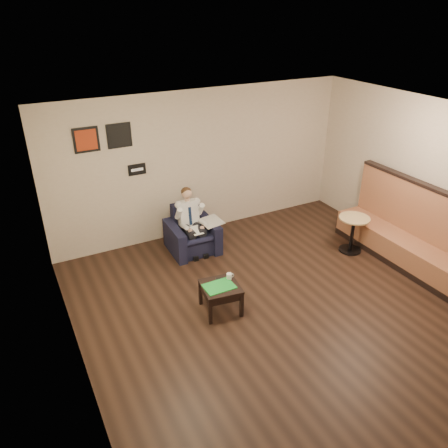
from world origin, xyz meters
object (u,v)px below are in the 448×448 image
banquette (407,226)px  armchair (192,230)px  coffee_mug (229,276)px  side_table (221,298)px  cafe_table (352,234)px  smartphone (220,279)px  seated_man (194,225)px  green_folder (219,286)px

banquette → armchair: bearing=146.5°
coffee_mug → banquette: 3.35m
side_table → cafe_table: cafe_table is taller
cafe_table → banquette: bearing=-50.8°
banquette → side_table: bearing=175.8°
coffee_mug → cafe_table: size_ratio=0.14×
side_table → coffee_mug: size_ratio=5.79×
banquette → smartphone: bearing=173.3°
seated_man → green_folder: size_ratio=2.54×
smartphone → cafe_table: bearing=23.7°
green_folder → side_table: bearing=25.6°
coffee_mug → cafe_table: 2.79m
banquette → cafe_table: banquette is taller
smartphone → banquette: bearing=11.4°
armchair → cafe_table: bearing=-26.5°
cafe_table → side_table: bearing=-171.7°
green_folder → coffee_mug: 0.25m
armchair → green_folder: armchair is taller
seated_man → side_table: 1.79m
side_table → smartphone: (0.07, 0.15, 0.23)m
seated_man → coffee_mug: 1.64m
side_table → coffee_mug: 0.34m
seated_man → smartphone: 1.60m
armchair → smartphone: armchair is taller
side_table → green_folder: size_ratio=1.22×
seated_man → side_table: bearing=-99.8°
coffee_mug → cafe_table: (2.76, 0.34, -0.15)m
side_table → smartphone: bearing=64.5°
green_folder → smartphone: bearing=57.9°
coffee_mug → smartphone: coffee_mug is taller
smartphone → cafe_table: size_ratio=0.20×
seated_man → smartphone: bearing=-98.4°
side_table → green_folder: 0.23m
side_table → banquette: banquette is taller
coffee_mug → banquette: banquette is taller
armchair → coffee_mug: (-0.17, -1.74, 0.08)m
side_table → smartphone: 0.28m
armchair → cafe_table: 2.95m
cafe_table → green_folder: bearing=-171.5°
armchair → side_table: (-0.36, -1.83, -0.19)m
armchair → green_folder: size_ratio=1.92×
green_folder → cafe_table: size_ratio=0.64×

